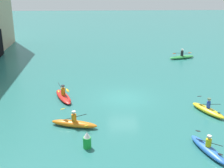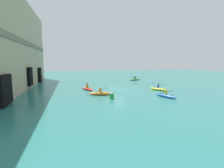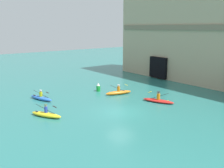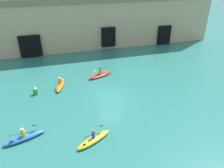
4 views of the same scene
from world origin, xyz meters
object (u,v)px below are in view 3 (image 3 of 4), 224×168
(kayak_orange, at_px, (119,92))
(kayak_red, at_px, (158,100))
(kayak_blue, at_px, (41,98))
(marker_buoy, at_px, (98,87))
(kayak_yellow, at_px, (46,114))

(kayak_orange, xyz_separation_m, kayak_red, (5.04, 1.29, -0.04))
(kayak_blue, bearing_deg, marker_buoy, -113.17)
(kayak_yellow, bearing_deg, kayak_red, 46.60)
(kayak_orange, distance_m, kayak_blue, 8.83)
(kayak_orange, xyz_separation_m, kayak_blue, (-3.49, -8.11, -0.01))
(marker_buoy, bearing_deg, kayak_orange, 19.96)
(kayak_orange, distance_m, kayak_red, 5.20)
(kayak_red, xyz_separation_m, kayak_blue, (-8.53, -9.40, 0.03))
(kayak_yellow, height_order, marker_buoy, kayak_yellow)
(kayak_yellow, xyz_separation_m, kayak_orange, (-1.84, 9.87, 0.02))
(kayak_orange, relative_size, kayak_blue, 0.99)
(kayak_yellow, xyz_separation_m, kayak_red, (3.20, 11.15, -0.03))
(kayak_red, relative_size, kayak_blue, 1.03)
(kayak_red, relative_size, marker_buoy, 3.25)
(kayak_yellow, height_order, kayak_blue, kayak_yellow)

